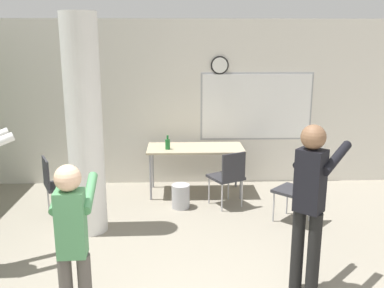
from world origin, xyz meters
name	(u,v)px	position (x,y,z in m)	size (l,w,h in m)	color
wall_back	(178,103)	(0.03, 5.06, 1.40)	(8.00, 0.15, 2.80)	silver
support_pillar	(85,127)	(-1.15, 3.09, 1.40)	(0.45, 0.45, 2.80)	white
folding_table	(195,151)	(0.30, 4.45, 0.72)	(1.54, 0.70, 0.78)	tan
bottle_on_table	(168,144)	(-0.14, 4.34, 0.87)	(0.08, 0.08, 0.23)	#1E6B2D
waste_bin	(181,196)	(0.06, 3.82, 0.18)	(0.27, 0.27, 0.36)	#B2B2B7
chair_table_right	(228,175)	(0.77, 3.84, 0.51)	(0.59, 0.59, 0.87)	#2D2D33
chair_mid_room	(298,188)	(1.65, 3.23, 0.51)	(0.62, 0.62, 0.87)	#2D2D33
chair_near_pillar	(57,182)	(-1.70, 3.57, 0.51)	(0.59, 0.59, 0.87)	#2D2D33
person_playing_front	(73,239)	(-0.83, 0.97, 0.91)	(0.36, 0.61, 1.54)	#514C47
person_playing_side	(310,196)	(1.30, 1.60, 1.01)	(0.64, 0.68, 1.72)	black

